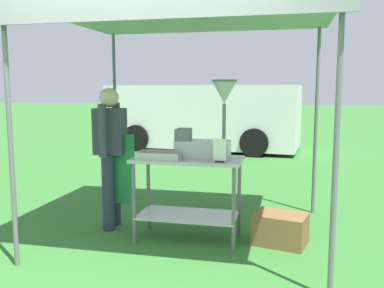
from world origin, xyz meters
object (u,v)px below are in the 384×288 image
donut_tray (161,156)px  van_white (203,116)px  donut_fryer (208,130)px  stall_canopy (190,18)px  menu_sign (220,152)px  donut_cart (188,181)px  vendor (111,150)px  supply_crate (280,229)px

donut_tray → van_white: van_white is taller
van_white → donut_fryer: bearing=-78.4°
stall_canopy → menu_sign: stall_canopy is taller
donut_tray → donut_cart: bearing=21.9°
vendor → van_white: size_ratio=0.32×
stall_canopy → vendor: 1.70m
stall_canopy → vendor: (-0.95, 0.10, -1.41)m
donut_tray → menu_sign: bearing=-8.4°
menu_sign → van_white: van_white is taller
donut_tray → vendor: size_ratio=0.28×
van_white → donut_cart: bearing=-80.1°
donut_fryer → supply_crate: size_ratio=1.36×
stall_canopy → supply_crate: bearing=-1.2°
vendor → supply_crate: 2.06m
donut_cart → donut_tray: 0.39m
stall_canopy → vendor: bearing=174.2°
donut_tray → supply_crate: bearing=8.4°
donut_fryer → supply_crate: donut_fryer is taller
menu_sign → van_white: 7.16m
supply_crate → van_white: size_ratio=0.12×
stall_canopy → donut_tray: 1.45m
supply_crate → van_white: (-2.15, 6.71, 0.72)m
donut_cart → vendor: size_ratio=0.70×
supply_crate → donut_fryer: bearing=-178.3°
van_white → supply_crate: bearing=-72.2°
menu_sign → vendor: vendor is taller
donut_cart → supply_crate: bearing=4.5°
donut_tray → vendor: vendor is taller
menu_sign → van_white: (-1.55, 6.99, -0.10)m
donut_cart → vendor: (-0.95, 0.19, 0.27)m
donut_cart → donut_fryer: size_ratio=1.41×
donut_fryer → menu_sign: size_ratio=3.49×
donut_fryer → van_white: bearing=101.6°
donut_cart → vendor: 1.00m
van_white → vendor: bearing=-87.9°
stall_canopy → donut_fryer: (0.20, -0.04, -1.14)m
supply_crate → stall_canopy: bearing=178.8°
menu_sign → vendor: size_ratio=0.14×
menu_sign → supply_crate: (0.60, 0.28, -0.82)m
menu_sign → supply_crate: bearing=24.8°
donut_cart → donut_fryer: donut_fryer is taller
donut_tray → donut_fryer: donut_fryer is taller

